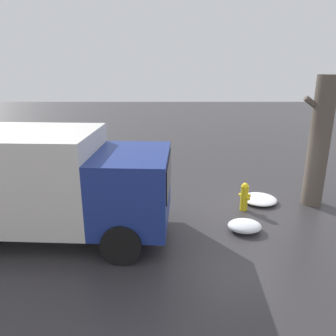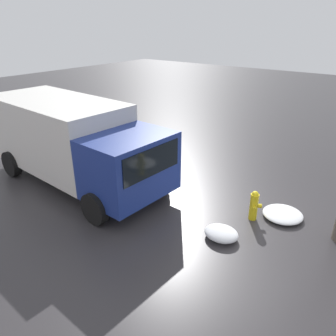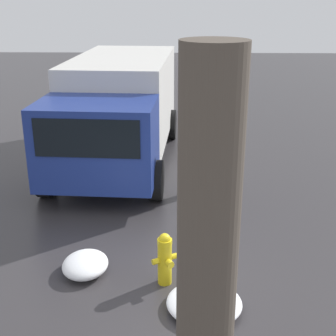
{
  "view_description": "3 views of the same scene",
  "coord_description": "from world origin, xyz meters",
  "px_view_note": "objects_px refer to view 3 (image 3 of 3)",
  "views": [
    {
      "loc": [
        2.3,
        9.04,
        4.19
      ],
      "look_at": [
        2.28,
        0.04,
        1.34
      ],
      "focal_mm": 35.0,
      "sensor_mm": 36.0,
      "label": 1
    },
    {
      "loc": [
        -2.81,
        7.56,
        5.03
      ],
      "look_at": [
        2.52,
        0.56,
        1.07
      ],
      "focal_mm": 35.0,
      "sensor_mm": 36.0,
      "label": 2
    },
    {
      "loc": [
        -6.27,
        -0.2,
        4.3
      ],
      "look_at": [
        3.02,
        0.02,
        0.8
      ],
      "focal_mm": 50.0,
      "sensor_mm": 36.0,
      "label": 3
    }
  ],
  "objects_px": {
    "fire_hydrant": "(165,258)",
    "delivery_truck": "(119,105)",
    "pedestrian": "(190,156)",
    "tree_trunk": "(208,245)"
  },
  "relations": [
    {
      "from": "fire_hydrant",
      "to": "tree_trunk",
      "type": "relative_size",
      "value": 0.22
    },
    {
      "from": "tree_trunk",
      "to": "pedestrian",
      "type": "xyz_separation_m",
      "value": [
        5.68,
        0.04,
        -1.05
      ]
    },
    {
      "from": "fire_hydrant",
      "to": "delivery_truck",
      "type": "bearing_deg",
      "value": 163.87
    },
    {
      "from": "pedestrian",
      "to": "tree_trunk",
      "type": "bearing_deg",
      "value": -106.4
    },
    {
      "from": "fire_hydrant",
      "to": "pedestrian",
      "type": "relative_size",
      "value": 0.51
    },
    {
      "from": "tree_trunk",
      "to": "pedestrian",
      "type": "height_order",
      "value": "tree_trunk"
    },
    {
      "from": "delivery_truck",
      "to": "pedestrian",
      "type": "xyz_separation_m",
      "value": [
        -2.42,
        -1.83,
        -0.56
      ]
    },
    {
      "from": "delivery_truck",
      "to": "pedestrian",
      "type": "distance_m",
      "value": 3.08
    },
    {
      "from": "fire_hydrant",
      "to": "pedestrian",
      "type": "bearing_deg",
      "value": 143.12
    },
    {
      "from": "fire_hydrant",
      "to": "tree_trunk",
      "type": "distance_m",
      "value": 2.76
    }
  ]
}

